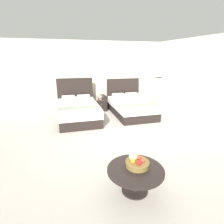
{
  "coord_description": "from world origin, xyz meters",
  "views": [
    {
      "loc": [
        -1.65,
        -4.31,
        2.14
      ],
      "look_at": [
        -0.17,
        0.55,
        0.59
      ],
      "focal_mm": 29.03,
      "sensor_mm": 36.0,
      "label": 1
    }
  ],
  "objects_px": {
    "vase": "(97,98)",
    "fruit_bowl": "(137,162)",
    "table_lamp": "(100,94)",
    "bed_near_corner": "(131,106)",
    "floor_lamp_corner": "(158,92)",
    "loose_apple": "(136,156)",
    "bed_near_window": "(78,110)",
    "coffee_table": "(135,174)",
    "nightstand": "(100,105)"
  },
  "relations": [
    {
      "from": "bed_near_corner",
      "to": "table_lamp",
      "type": "relative_size",
      "value": 5.54
    },
    {
      "from": "bed_near_window",
      "to": "loose_apple",
      "type": "distance_m",
      "value": 3.69
    },
    {
      "from": "fruit_bowl",
      "to": "table_lamp",
      "type": "bearing_deg",
      "value": 83.94
    },
    {
      "from": "bed_near_corner",
      "to": "vase",
      "type": "height_order",
      "value": "bed_near_corner"
    },
    {
      "from": "bed_near_corner",
      "to": "floor_lamp_corner",
      "type": "bearing_deg",
      "value": 22.45
    },
    {
      "from": "bed_near_corner",
      "to": "nightstand",
      "type": "distance_m",
      "value": 1.32
    },
    {
      "from": "bed_near_corner",
      "to": "fruit_bowl",
      "type": "bearing_deg",
      "value": -111.38
    },
    {
      "from": "loose_apple",
      "to": "nightstand",
      "type": "bearing_deg",
      "value": 84.93
    },
    {
      "from": "table_lamp",
      "to": "coffee_table",
      "type": "relative_size",
      "value": 0.44
    },
    {
      "from": "table_lamp",
      "to": "coffee_table",
      "type": "bearing_deg",
      "value": -96.55
    },
    {
      "from": "bed_near_window",
      "to": "vase",
      "type": "relative_size",
      "value": 13.68
    },
    {
      "from": "vase",
      "to": "loose_apple",
      "type": "distance_m",
      "value": 4.44
    },
    {
      "from": "coffee_table",
      "to": "floor_lamp_corner",
      "type": "bearing_deg",
      "value": 56.06
    },
    {
      "from": "table_lamp",
      "to": "loose_apple",
      "type": "distance_m",
      "value": 4.52
    },
    {
      "from": "bed_near_window",
      "to": "coffee_table",
      "type": "distance_m",
      "value": 3.97
    },
    {
      "from": "bed_near_corner",
      "to": "coffee_table",
      "type": "xyz_separation_m",
      "value": [
        -1.57,
        -3.95,
        0.02
      ]
    },
    {
      "from": "vase",
      "to": "floor_lamp_corner",
      "type": "height_order",
      "value": "floor_lamp_corner"
    },
    {
      "from": "nightstand",
      "to": "coffee_table",
      "type": "xyz_separation_m",
      "value": [
        -0.55,
        -4.78,
        0.1
      ]
    },
    {
      "from": "bed_near_window",
      "to": "nightstand",
      "type": "relative_size",
      "value": 4.62
    },
    {
      "from": "fruit_bowl",
      "to": "loose_apple",
      "type": "distance_m",
      "value": 0.27
    },
    {
      "from": "bed_near_window",
      "to": "loose_apple",
      "type": "relative_size",
      "value": 27.99
    },
    {
      "from": "bed_near_corner",
      "to": "table_lamp",
      "type": "height_order",
      "value": "bed_near_corner"
    },
    {
      "from": "coffee_table",
      "to": "bed_near_corner",
      "type": "bearing_deg",
      "value": 68.35
    },
    {
      "from": "floor_lamp_corner",
      "to": "bed_near_corner",
      "type": "bearing_deg",
      "value": -157.55
    },
    {
      "from": "nightstand",
      "to": "coffee_table",
      "type": "relative_size",
      "value": 0.53
    },
    {
      "from": "nightstand",
      "to": "table_lamp",
      "type": "distance_m",
      "value": 0.47
    },
    {
      "from": "coffee_table",
      "to": "fruit_bowl",
      "type": "height_order",
      "value": "fruit_bowl"
    },
    {
      "from": "table_lamp",
      "to": "coffee_table",
      "type": "xyz_separation_m",
      "value": [
        -0.55,
        -4.8,
        -0.37
      ]
    },
    {
      "from": "nightstand",
      "to": "vase",
      "type": "relative_size",
      "value": 2.96
    },
    {
      "from": "table_lamp",
      "to": "vase",
      "type": "height_order",
      "value": "table_lamp"
    },
    {
      "from": "table_lamp",
      "to": "vase",
      "type": "bearing_deg",
      "value": -157.49
    },
    {
      "from": "bed_near_window",
      "to": "bed_near_corner",
      "type": "xyz_separation_m",
      "value": [
        2.02,
        -0.0,
        -0.02
      ]
    },
    {
      "from": "table_lamp",
      "to": "fruit_bowl",
      "type": "xyz_separation_m",
      "value": [
        -0.5,
        -4.73,
        -0.21
      ]
    },
    {
      "from": "table_lamp",
      "to": "loose_apple",
      "type": "bearing_deg",
      "value": -95.05
    },
    {
      "from": "nightstand",
      "to": "table_lamp",
      "type": "bearing_deg",
      "value": 90.0
    },
    {
      "from": "bed_near_window",
      "to": "bed_near_corner",
      "type": "height_order",
      "value": "bed_near_window"
    },
    {
      "from": "floor_lamp_corner",
      "to": "coffee_table",
      "type": "bearing_deg",
      "value": -123.94
    },
    {
      "from": "bed_near_corner",
      "to": "floor_lamp_corner",
      "type": "height_order",
      "value": "floor_lamp_corner"
    },
    {
      "from": "bed_near_window",
      "to": "floor_lamp_corner",
      "type": "distance_m",
      "value": 3.6
    },
    {
      "from": "fruit_bowl",
      "to": "loose_apple",
      "type": "bearing_deg",
      "value": 66.29
    },
    {
      "from": "bed_near_corner",
      "to": "vase",
      "type": "relative_size",
      "value": 13.65
    },
    {
      "from": "bed_near_corner",
      "to": "floor_lamp_corner",
      "type": "distance_m",
      "value": 1.67
    },
    {
      "from": "table_lamp",
      "to": "bed_near_corner",
      "type": "bearing_deg",
      "value": -40.11
    },
    {
      "from": "coffee_table",
      "to": "loose_apple",
      "type": "bearing_deg",
      "value": 63.56
    },
    {
      "from": "bed_near_corner",
      "to": "loose_apple",
      "type": "distance_m",
      "value": 3.9
    },
    {
      "from": "nightstand",
      "to": "coffee_table",
      "type": "distance_m",
      "value": 4.82
    },
    {
      "from": "vase",
      "to": "fruit_bowl",
      "type": "distance_m",
      "value": 4.69
    },
    {
      "from": "bed_near_window",
      "to": "coffee_table",
      "type": "xyz_separation_m",
      "value": [
        0.45,
        -3.95,
        -0.0
      ]
    },
    {
      "from": "loose_apple",
      "to": "floor_lamp_corner",
      "type": "height_order",
      "value": "floor_lamp_corner"
    },
    {
      "from": "table_lamp",
      "to": "fruit_bowl",
      "type": "bearing_deg",
      "value": -96.06
    }
  ]
}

